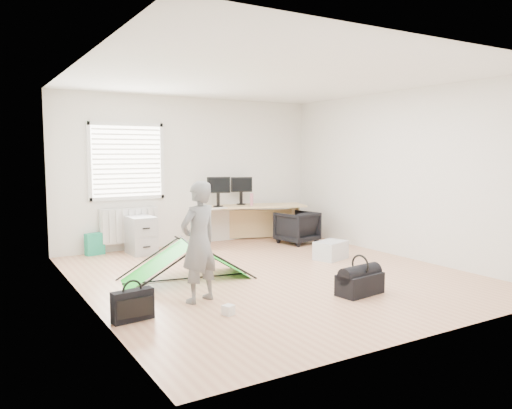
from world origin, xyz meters
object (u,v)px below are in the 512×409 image
kite (186,260)px  laptop_bag (133,305)px  storage_crate (331,250)px  duffel_bag (360,284)px  office_chair (297,227)px  person (199,242)px  monitor_right (241,195)px  thermos (252,199)px  monitor_left (218,196)px  desk (250,223)px  filing_cabinet (141,235)px

kite → laptop_bag: 1.68m
storage_crate → kite: bearing=-179.5°
storage_crate → duffel_bag: storage_crate is taller
office_chair → storage_crate: 1.47m
person → laptop_bag: person is taller
person → duffel_bag: (1.78, -0.72, -0.57)m
monitor_right → laptop_bag: monitor_right is taller
monitor_right → kite: bearing=-112.6°
kite → duffel_bag: 2.30m
thermos → person: size_ratio=0.17×
monitor_left → kite: size_ratio=0.25×
desk → kite: 2.97m
monitor_right → person: size_ratio=0.29×
desk → monitor_right: size_ratio=5.06×
kite → monitor_left: bearing=64.7°
filing_cabinet → kite: (-0.02, -1.99, -0.05)m
laptop_bag → monitor_right: bearing=40.1°
desk → storage_crate: bearing=-63.1°
monitor_left → storage_crate: monitor_left is taller
filing_cabinet → thermos: thermos is taller
desk → filing_cabinet: 2.15m
person → laptop_bag: (-0.86, -0.26, -0.53)m
office_chair → laptop_bag: (-3.95, -2.70, -0.14)m
kite → person: bearing=-94.0°
filing_cabinet → monitor_left: monitor_left is taller
filing_cabinet → monitor_right: (2.05, 0.21, 0.58)m
thermos → person: 3.85m
monitor_left → storage_crate: bearing=-46.0°
monitor_right → person: (-2.32, -3.20, -0.20)m
office_chair → storage_crate: bearing=64.2°
thermos → storage_crate: 2.10m
storage_crate → office_chair: bearing=76.5°
monitor_left → thermos: (0.65, -0.10, -0.09)m
office_chair → monitor_left: bearing=-38.4°
thermos → duffel_bag: 3.82m
thermos → storage_crate: thermos is taller
desk → filing_cabinet: bearing=-161.2°
office_chair → kite: 3.18m
person → storage_crate: 2.98m
thermos → laptop_bag: thermos is taller
desk → monitor_right: 0.58m
office_chair → duffel_bag: size_ratio=1.14×
monitor_left → office_chair: size_ratio=0.64×
thermos → laptop_bag: 4.66m
monitor_left → duffel_bag: monitor_left is taller
monitor_left → kite: (-1.52, -2.09, -0.64)m
laptop_bag → duffel_bag: 2.67m
storage_crate → laptop_bag: 3.83m
monitor_right → thermos: size_ratio=1.77×
desk → laptop_bag: (-3.28, -3.29, -0.19)m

